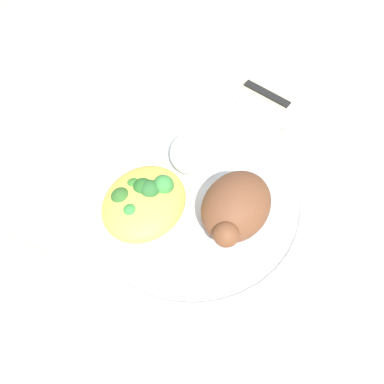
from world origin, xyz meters
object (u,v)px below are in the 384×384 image
napkin (25,283)px  fork (269,119)px  plate (192,199)px  roasted_chicken (234,209)px  mac_cheese_with_broccoli (144,201)px  knife (288,105)px  rice_pile (198,150)px

napkin → fork: bearing=162.3°
fork → napkin: fork is taller
plate → roasted_chicken: 0.08m
roasted_chicken → fork: roasted_chicken is taller
napkin → plate: bearing=152.7°
fork → roasted_chicken: bearing=13.4°
fork → napkin: 0.41m
mac_cheese_with_broccoli → knife: size_ratio=0.61×
rice_pile → knife: bearing=161.2°
fork → plate: bearing=-5.7°
roasted_chicken → napkin: size_ratio=0.90×
plate → mac_cheese_with_broccoli: mac_cheese_with_broccoli is taller
rice_pile → mac_cheese_with_broccoli: size_ratio=0.73×
knife → fork: bearing=-15.1°
roasted_chicken → rice_pile: size_ratio=1.25×
fork → knife: bearing=164.9°
plate → knife: 0.23m
rice_pile → knife: rice_pile is taller
plate → roasted_chicken: (0.01, 0.06, 0.04)m
plate → roasted_chicken: bearing=85.2°
knife → mac_cheese_with_broccoli: bearing=-14.3°
plate → knife: plate is taller
plate → napkin: 0.23m
roasted_chicken → knife: roasted_chicken is taller
mac_cheese_with_broccoli → knife: (-0.28, 0.07, -0.03)m
rice_pile → knife: 0.18m
mac_cheese_with_broccoli → knife: 0.29m
plate → napkin: (0.20, -0.11, -0.01)m
plate → napkin: size_ratio=2.53×
plate → fork: (-0.19, 0.02, -0.01)m
roasted_chicken → mac_cheese_with_broccoli: (0.04, -0.10, -0.01)m
rice_pile → knife: (-0.17, 0.06, -0.03)m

